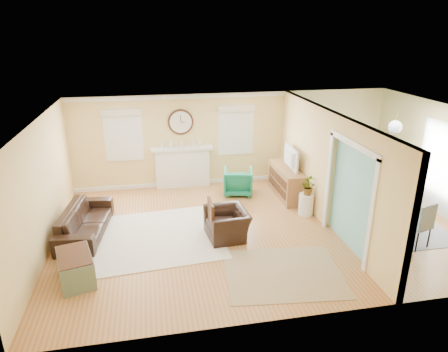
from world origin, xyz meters
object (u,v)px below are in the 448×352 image
(eames_chair, at_px, (227,224))
(green_chair, at_px, (238,181))
(sofa, at_px, (85,221))
(dining_table, at_px, (384,208))
(credenza, at_px, (287,182))

(eames_chair, height_order, green_chair, green_chair)
(sofa, bearing_deg, dining_table, -88.44)
(sofa, distance_m, dining_table, 6.79)
(eames_chair, distance_m, credenza, 2.78)
(sofa, relative_size, dining_table, 1.22)
(sofa, distance_m, credenza, 5.17)
(sofa, bearing_deg, eames_chair, -96.31)
(dining_table, bearing_deg, eames_chair, 77.11)
(credenza, distance_m, dining_table, 2.53)
(eames_chair, distance_m, dining_table, 3.75)
(sofa, xyz_separation_m, eames_chair, (3.02, -0.70, 0.00))
(eames_chair, bearing_deg, sofa, -108.61)
(green_chair, relative_size, dining_table, 0.45)
(sofa, height_order, eames_chair, eames_chair)
(dining_table, bearing_deg, sofa, 70.61)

